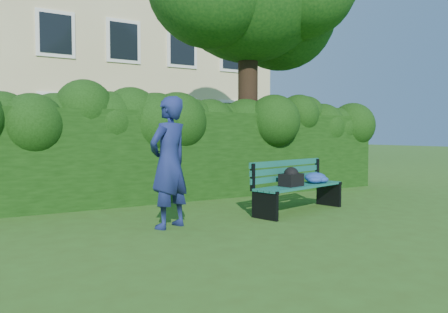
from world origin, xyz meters
TOP-DOWN VIEW (x-y plane):
  - ground at (0.00, 0.00)m, footprint 80.00×80.00m
  - apartment_building at (-0.00, 13.99)m, footprint 16.00×8.08m
  - hedge at (0.00, 2.20)m, footprint 10.00×1.00m
  - park_bench at (1.06, -0.23)m, footprint 2.05×1.03m
  - man_reading at (-1.46, -0.32)m, footprint 0.81×0.69m

SIDE VIEW (x-z plane):
  - ground at x=0.00m, z-range 0.00..0.00m
  - park_bench at x=1.06m, z-range 0.05..0.94m
  - hedge at x=0.00m, z-range 0.00..1.80m
  - man_reading at x=-1.46m, z-range 0.00..1.89m
  - apartment_building at x=0.00m, z-range 0.00..12.00m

